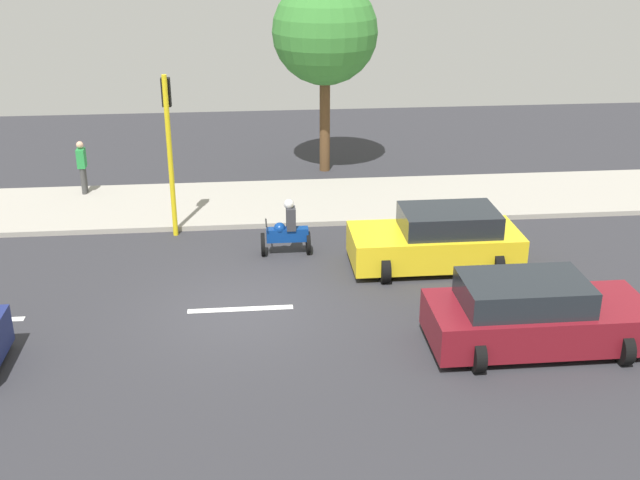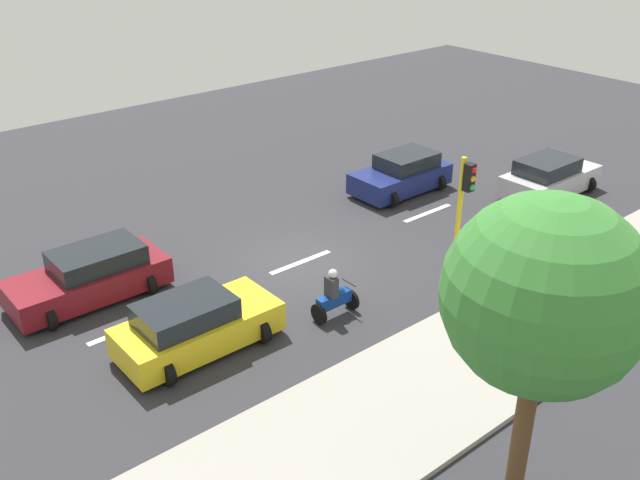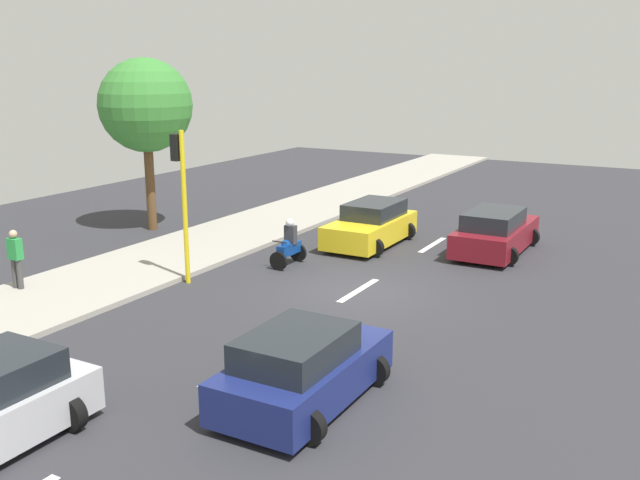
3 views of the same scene
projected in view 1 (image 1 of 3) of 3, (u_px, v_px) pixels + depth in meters
ground_plane at (241, 311)px, 17.88m from camera, size 40.00×60.00×0.10m
sidewalk at (240, 204)px, 24.28m from camera, size 4.00×60.00×0.15m
lane_stripe_north at (497, 298)px, 18.40m from camera, size 0.20×2.40×0.01m
lane_stripe_mid at (241, 309)px, 17.86m from camera, size 0.20×2.40×0.01m
car_maroon at (534, 315)px, 16.09m from camera, size 2.33×4.53×1.52m
car_yellow_cab at (438, 240)px, 19.86m from camera, size 2.30×4.27×1.52m
motorcycle at (287, 231)px, 20.60m from camera, size 0.60×1.30×1.53m
pedestrian_near_signal at (82, 165)px, 24.67m from camera, size 0.40×0.24×1.69m
traffic_light_corner at (169, 133)px, 21.05m from camera, size 0.49×0.24×4.50m
street_tree_center at (325, 32)px, 25.97m from camera, size 3.53×3.53×6.57m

